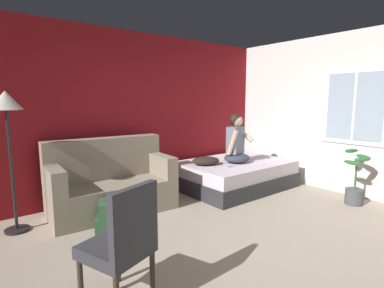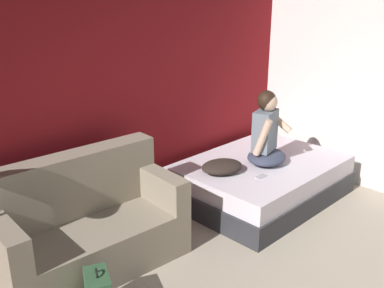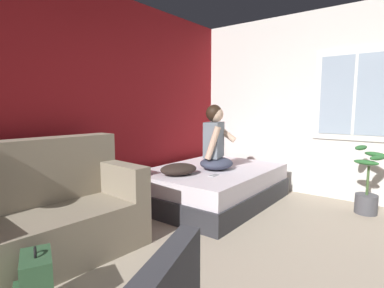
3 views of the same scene
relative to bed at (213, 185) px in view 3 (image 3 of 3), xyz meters
The scene contains 8 objects.
wall_back_accent 2.28m from the bed, 152.37° to the left, with size 10.92×0.16×2.70m, color maroon.
bed is the anchor object (origin of this frame).
couch 2.28m from the bed, behind, with size 1.75×0.94×1.04m.
person_seated 0.60m from the bed, 113.78° to the right, with size 0.62×0.56×0.88m.
backpack 2.64m from the bed, behind, with size 0.32×0.35×0.46m.
throw_pillow 0.68m from the bed, 168.65° to the left, with size 0.48×0.36×0.14m, color #2D231E.
cell_phone 0.53m from the bed, 144.87° to the right, with size 0.07×0.14×0.01m, color #B7B7BC.
potted_plant 1.94m from the bed, 66.46° to the right, with size 0.39×0.37×0.85m.
Camera 3 is at (-1.65, -0.34, 1.33)m, focal length 28.00 mm.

